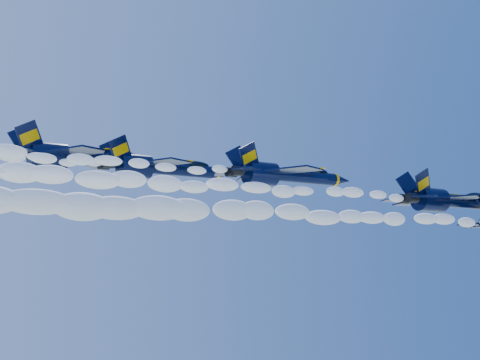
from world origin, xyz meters
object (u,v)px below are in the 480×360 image
jet_fifth (81,158)px  jet_second (451,200)px  jet_third (285,175)px  jet_fourth (162,168)px

jet_fifth → jet_second: bearing=-36.1°
jet_third → jet_fourth: size_ratio=0.94×
jet_second → jet_fifth: (-33.64, 24.57, 5.27)m
jet_fifth → jet_third: bearing=-48.2°
jet_fourth → jet_fifth: 9.80m
jet_fifth → jet_fourth: bearing=-41.4°
jet_third → jet_second: bearing=-20.6°
jet_second → jet_fifth: 41.99m
jet_second → jet_fourth: size_ratio=0.99×
jet_second → jet_fourth: jet_fourth is taller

